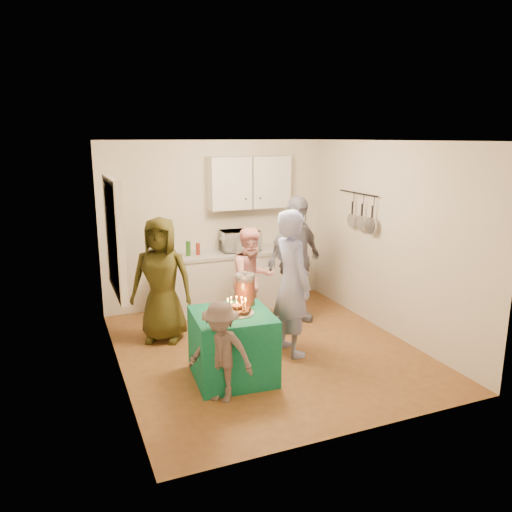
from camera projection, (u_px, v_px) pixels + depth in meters
name	position (u px, v px, depth m)	size (l,w,h in m)	color
floor	(266.00, 349.00, 6.37)	(4.00, 4.00, 0.00)	brown
ceiling	(267.00, 141.00, 5.76)	(4.00, 4.00, 0.00)	white
back_wall	(216.00, 224.00, 7.86)	(3.60, 3.60, 0.00)	silver
left_wall	(115.00, 264.00, 5.40)	(4.00, 4.00, 0.00)	silver
right_wall	(389.00, 239.00, 6.73)	(4.00, 4.00, 0.00)	silver
window_night	(113.00, 236.00, 5.62)	(0.04, 1.00, 1.20)	black
counter	(235.00, 281.00, 7.87)	(2.20, 0.58, 0.86)	white
countertop	(235.00, 253.00, 7.76)	(2.24, 0.62, 0.05)	beige
upper_cabinet	(249.00, 183.00, 7.76)	(1.30, 0.30, 0.80)	white
pot_rack	(356.00, 210.00, 7.26)	(0.12, 1.00, 0.60)	black
microwave	(240.00, 241.00, 7.75)	(0.58, 0.39, 0.32)	white
party_table	(233.00, 346.00, 5.55)	(0.85, 0.85, 0.76)	#0F6848
donut_cake	(237.00, 306.00, 5.44)	(0.38, 0.38, 0.18)	#381C0C
punch_jar	(245.00, 290.00, 5.72)	(0.22, 0.22, 0.34)	red
man_birthday	(292.00, 283.00, 6.09)	(0.66, 0.44, 1.81)	#989FDD
woman_back_left	(162.00, 280.00, 6.50)	(0.81, 0.53, 1.65)	brown
woman_back_center	(252.00, 279.00, 6.91)	(0.71, 0.55, 1.45)	pink
woman_back_right	(295.00, 261.00, 7.11)	(1.08, 0.45, 1.85)	black
child_near_left	(221.00, 352.00, 5.03)	(0.68, 0.39, 1.06)	#564645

